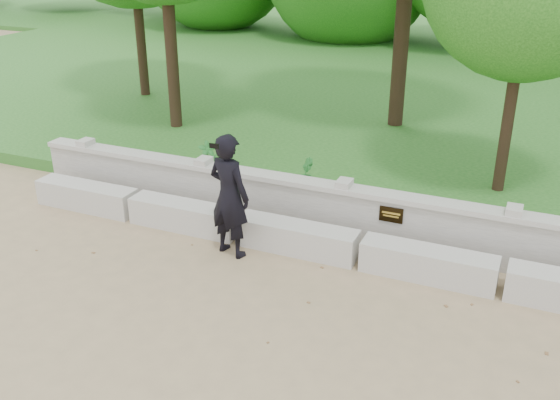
# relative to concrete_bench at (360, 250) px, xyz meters

# --- Properties ---
(ground) EXTENTS (80.00, 80.00, 0.00)m
(ground) POSITION_rel_concrete_bench_xyz_m (-0.00, -1.90, -0.22)
(ground) COLOR #9D8660
(ground) RESTS_ON ground
(lawn) EXTENTS (40.00, 22.00, 0.25)m
(lawn) POSITION_rel_concrete_bench_xyz_m (-0.00, 12.10, -0.10)
(lawn) COLOR #1E561A
(lawn) RESTS_ON ground
(concrete_bench) EXTENTS (11.90, 0.45, 0.45)m
(concrete_bench) POSITION_rel_concrete_bench_xyz_m (0.00, 0.00, 0.00)
(concrete_bench) COLOR beige
(concrete_bench) RESTS_ON ground
(parapet_wall) EXTENTS (12.50, 0.35, 0.90)m
(parapet_wall) POSITION_rel_concrete_bench_xyz_m (0.00, 0.70, 0.24)
(parapet_wall) COLOR beige
(parapet_wall) RESTS_ON ground
(man_main) EXTENTS (0.79, 0.71, 1.91)m
(man_main) POSITION_rel_concrete_bench_xyz_m (-1.90, -0.46, 0.73)
(man_main) COLOR black
(man_main) RESTS_ON ground
(shrub_a) EXTENTS (0.42, 0.43, 0.68)m
(shrub_a) POSITION_rel_concrete_bench_xyz_m (-3.50, 1.70, 0.36)
(shrub_a) COLOR #256E2A
(shrub_a) RESTS_ON lawn
(shrub_b) EXTENTS (0.34, 0.38, 0.59)m
(shrub_b) POSITION_rel_concrete_bench_xyz_m (-1.57, 1.80, 0.32)
(shrub_b) COLOR #256E2A
(shrub_b) RESTS_ON lawn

